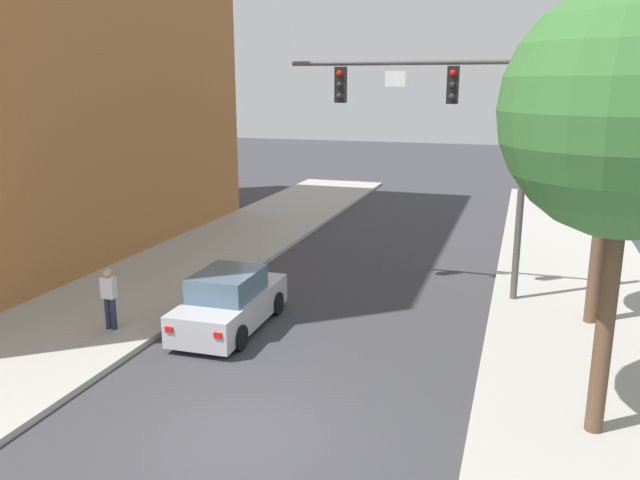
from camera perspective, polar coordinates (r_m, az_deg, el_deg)
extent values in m
plane|color=#38383D|center=(12.50, -6.88, -16.92)|extent=(120.00, 120.00, 0.00)
cylinder|color=#514C47|center=(18.99, 17.73, 5.75)|extent=(0.20, 0.20, 7.50)
cylinder|color=#514C47|center=(19.16, 7.67, 15.50)|extent=(6.92, 0.14, 0.14)
cube|color=black|center=(18.95, 11.84, 13.46)|extent=(0.32, 0.28, 1.05)
sphere|color=red|center=(18.80, 11.84, 14.46)|extent=(0.18, 0.18, 0.18)
sphere|color=#2D2823|center=(18.80, 11.79, 13.46)|extent=(0.18, 0.18, 0.18)
sphere|color=#2D2823|center=(18.80, 11.74, 12.45)|extent=(0.18, 0.18, 0.18)
cube|color=black|center=(19.60, 1.87, 13.74)|extent=(0.32, 0.28, 1.05)
sphere|color=red|center=(19.46, 1.75, 14.71)|extent=(0.18, 0.18, 0.18)
sphere|color=#2D2823|center=(19.45, 1.75, 13.74)|extent=(0.18, 0.18, 0.18)
sphere|color=#2D2823|center=(19.46, 1.74, 12.77)|extent=(0.18, 0.18, 0.18)
cube|color=white|center=(19.18, 6.78, 14.17)|extent=(0.60, 0.03, 0.44)
cube|color=#B7B7BC|center=(17.19, -8.02, -6.03)|extent=(1.79, 4.24, 0.80)
cube|color=slate|center=(16.83, -8.31, -3.89)|extent=(1.54, 2.03, 0.64)
cylinder|color=black|center=(18.71, -8.60, -5.16)|extent=(0.23, 0.64, 0.64)
cylinder|color=black|center=(18.11, -3.94, -5.69)|extent=(0.23, 0.64, 0.64)
cylinder|color=black|center=(16.55, -12.45, -7.93)|extent=(0.23, 0.64, 0.64)
cylinder|color=black|center=(15.86, -7.27, -8.69)|extent=(0.23, 0.64, 0.64)
cube|color=red|center=(15.68, -13.41, -7.83)|extent=(0.20, 0.04, 0.14)
cube|color=red|center=(15.11, -9.17, -8.46)|extent=(0.20, 0.04, 0.14)
cylinder|color=#232847|center=(17.49, -18.51, -6.23)|extent=(0.14, 0.14, 0.85)
cylinder|color=#232847|center=(17.39, -18.03, -6.32)|extent=(0.14, 0.14, 0.85)
cube|color=silver|center=(17.22, -18.45, -4.07)|extent=(0.36, 0.22, 0.56)
sphere|color=tan|center=(17.11, -18.55, -2.80)|extent=(0.22, 0.22, 0.22)
cylinder|color=brown|center=(12.42, 24.23, -6.82)|extent=(0.32, 0.32, 4.21)
sphere|color=#387033|center=(11.72, 26.04, 10.35)|extent=(4.23, 4.23, 4.23)
cylinder|color=brown|center=(18.07, 23.66, -0.30)|extent=(0.32, 0.32, 4.33)
sphere|color=#387033|center=(17.62, 24.72, 10.20)|extent=(3.06, 3.06, 3.06)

